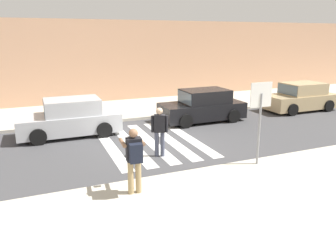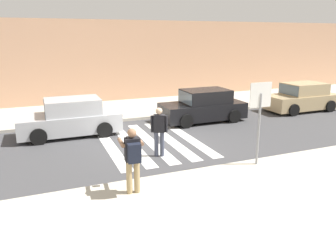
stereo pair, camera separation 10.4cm
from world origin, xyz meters
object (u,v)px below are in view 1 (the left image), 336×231
at_px(photographer_with_backpack, 134,156).
at_px(parked_car_silver, 70,118).
at_px(stop_sign, 260,105).
at_px(pedestrian_crossing, 160,129).
at_px(parked_car_black, 203,106).
at_px(parked_car_tan, 301,98).

distance_m(photographer_with_backpack, parked_car_silver, 6.41).
xyz_separation_m(stop_sign, pedestrian_crossing, (-2.48, 2.13, -1.05)).
bearing_deg(photographer_with_backpack, stop_sign, 6.43).
xyz_separation_m(stop_sign, parked_car_silver, (-5.04, 5.87, -1.30)).
bearing_deg(parked_car_black, parked_car_silver, 180.00).
bearing_deg(stop_sign, photographer_with_backpack, -173.57).
distance_m(parked_car_black, parked_car_tan, 6.16).
height_order(parked_car_silver, parked_car_tan, same).
height_order(photographer_with_backpack, parked_car_tan, photographer_with_backpack).
relative_size(parked_car_silver, parked_car_black, 1.00).
bearing_deg(parked_car_black, stop_sign, -101.63).
distance_m(stop_sign, parked_car_tan, 9.51).
bearing_deg(photographer_with_backpack, parked_car_tan, 28.80).
relative_size(stop_sign, parked_car_tan, 0.63).
bearing_deg(stop_sign, pedestrian_crossing, 139.32).
distance_m(photographer_with_backpack, pedestrian_crossing, 3.09).
xyz_separation_m(photographer_with_backpack, pedestrian_crossing, (1.67, 2.60, -0.19)).
bearing_deg(photographer_with_backpack, pedestrian_crossing, 57.27).
bearing_deg(parked_car_tan, stop_sign, -141.49).
height_order(photographer_with_backpack, pedestrian_crossing, photographer_with_backpack).
bearing_deg(photographer_with_backpack, parked_car_black, 49.79).
bearing_deg(parked_car_tan, parked_car_black, 180.00).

